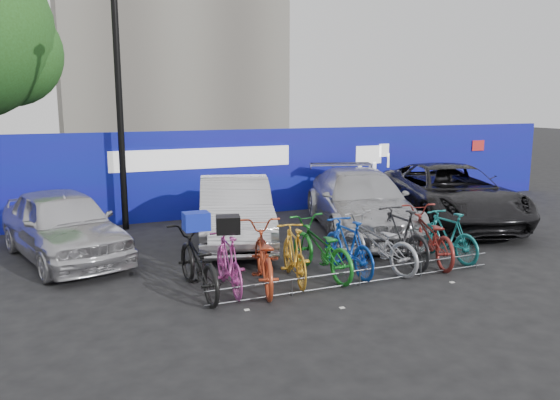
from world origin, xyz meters
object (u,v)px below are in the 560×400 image
lamppost (119,97)px  bike_4 (321,248)px  car_1 (235,211)px  bike_rack (360,277)px  car_2 (360,202)px  bike_3 (294,254)px  bike_8 (429,236)px  bike_2 (263,256)px  car_3 (450,194)px  bike_9 (448,235)px  bike_5 (348,246)px  bike_6 (377,243)px  bike_7 (401,236)px  bike_0 (197,262)px  car_0 (63,224)px  bike_1 (229,262)px

lamppost → bike_4: size_ratio=3.03×
car_1 → bike_rack: bearing=-58.3°
car_2 → lamppost: bearing=171.9°
lamppost → bike_3: size_ratio=3.58×
bike_3 → bike_8: bike_8 is taller
bike_2 → bike_8: bearing=-163.5°
car_2 → bike_2: car_2 is taller
bike_3 → lamppost: bearing=-56.3°
lamppost → car_3: bearing=-17.6°
car_3 → bike_9: car_3 is taller
lamppost → bike_5: (3.35, -5.31, -2.75)m
car_2 → bike_3: 4.17m
car_2 → bike_5: 3.42m
bike_rack → bike_6: 1.10m
car_2 → bike_9: 2.83m
bike_2 → bike_7: (2.99, 0.22, 0.02)m
car_1 → bike_7: size_ratio=2.33×
bike_rack → bike_6: bike_6 is taller
car_3 → bike_0: car_3 is taller
bike_3 → bike_6: (1.74, 0.03, 0.01)m
car_2 → bike_6: size_ratio=2.59×
car_2 → bike_0: 5.55m
car_0 → bike_1: 4.03m
car_0 → bike_9: 7.80m
bike_2 → bike_8: bike_2 is taller
bike_1 → bike_3: size_ratio=0.99×
car_1 → bike_8: (3.05, -3.02, -0.18)m
bike_0 → bike_5: (2.86, -0.03, -0.02)m
car_3 → bike_3: size_ratio=3.23×
bike_1 → bike_2: bike_2 is taller
bike_2 → bike_6: size_ratio=1.05×
bike_9 → bike_3: bearing=-3.4°
car_3 → bike_0: (-7.52, -2.74, -0.22)m
car_0 → car_1: 3.64m
bike_rack → car_1: car_1 is taller
car_3 → bike_1: 7.55m
bike_6 → car_3: bearing=-159.4°
bike_2 → bike_5: (1.73, 0.09, -0.03)m
car_2 → bike_8: car_2 is taller
bike_4 → bike_9: size_ratio=1.20×
bike_1 → bike_9: bearing=-175.7°
car_2 → bike_4: car_2 is taller
lamppost → car_1: lamppost is taller
bike_rack → bike_4: 0.93m
bike_2 → bike_8: (3.57, 0.09, -0.01)m
bike_rack → bike_5: 0.79m
bike_2 → bike_9: 4.04m
bike_rack → bike_2: bike_2 is taller
bike_2 → bike_4: size_ratio=1.04×
car_1 → bike_3: 3.07m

